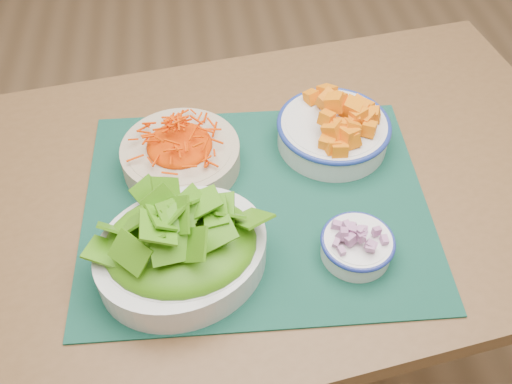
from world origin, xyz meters
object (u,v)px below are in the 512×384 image
Objects in this scene: carrot_bowl at (180,151)px; onion_bowl at (357,243)px; table at (286,214)px; lettuce_bowl at (180,243)px; squash_bowl at (334,123)px; placemat at (256,204)px.

carrot_bowl is 1.51× the size of onion_bowl.
lettuce_bowl is (-0.20, -0.17, 0.17)m from table.
carrot_bowl is at bearing 157.46° from table.
placemat is at bearing -141.23° from squash_bowl.
squash_bowl reaches higher than placemat.
onion_bowl is at bearing -41.39° from carrot_bowl.
carrot_bowl is 0.35m from onion_bowl.
squash_bowl reaches higher than carrot_bowl.
placemat is 0.18m from lettuce_bowl.
placemat is (-0.07, -0.06, 0.11)m from table.
carrot_bowl reaches higher than placemat.
carrot_bowl is at bearing 138.61° from onion_bowl.
placemat is 1.76× the size of lettuce_bowl.
squash_bowl is 0.38m from lettuce_bowl.
lettuce_bowl is at bearing -91.90° from carrot_bowl.
carrot_bowl is (-0.19, 0.05, 0.15)m from table.
carrot_bowl is (-0.12, 0.11, 0.04)m from placemat.
placemat is at bearing 18.83° from lettuce_bowl.
table is 0.20m from squash_bowl.
carrot_bowl reaches higher than table.
squash_bowl is at bearing 85.86° from onion_bowl.
onion_bowl is (0.08, -0.18, 0.14)m from table.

